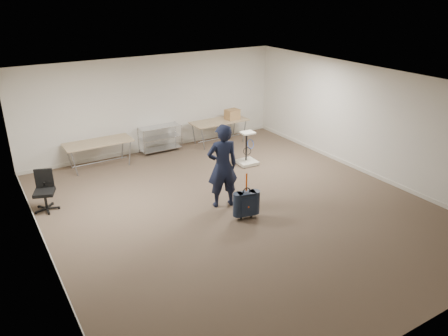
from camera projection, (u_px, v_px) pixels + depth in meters
ground at (237, 208)px, 9.82m from camera, size 9.00×9.00×0.00m
room_shell at (207, 184)px, 10.89m from camera, size 8.00×9.00×9.00m
folding_table_left at (98, 144)px, 11.76m from camera, size 1.80×0.75×0.73m
folding_table_right at (219, 122)px, 13.58m from camera, size 1.80×0.75×0.73m
wire_shelf at (160, 138)px, 12.96m from camera, size 1.22×0.47×0.80m
person at (223, 166)px, 9.57m from camera, size 0.78×0.60×1.92m
suitcase at (246, 204)px, 9.24m from camera, size 0.42×0.30×1.04m
office_chair at (46, 198)px, 9.66m from camera, size 0.55×0.56×0.91m
equipment_cart at (247, 156)px, 12.10m from camera, size 0.54×0.54×0.94m
cardboard_box at (232, 114)px, 13.66m from camera, size 0.45×0.35×0.31m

